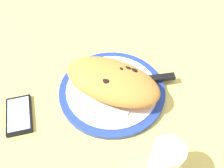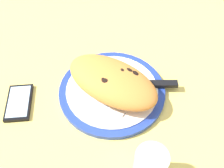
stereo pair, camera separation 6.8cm
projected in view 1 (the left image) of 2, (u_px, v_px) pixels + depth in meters
The scene contains 7 objects.
ground_plane at pixel (112, 96), 72.64cm from camera, with size 150.00×150.00×3.00cm, color #EACC60.
plate at pixel (112, 91), 70.83cm from camera, with size 29.39×29.39×1.72cm.
calzone at pixel (111, 80), 67.58cm from camera, with size 27.02×15.28×6.69cm.
fork at pixel (104, 103), 66.87cm from camera, with size 17.46×2.42×0.40cm.
knife at pixel (147, 80), 71.49cm from camera, with size 19.39×15.07×1.20cm.
smartphone at pixel (19, 115), 66.18cm from camera, with size 12.52×12.92×1.16cm.
water_glass at pixel (165, 161), 54.33cm from camera, with size 6.72×6.72×10.31cm.
Camera 1 is at (19.90, -38.29, 57.03)cm, focal length 40.86 mm.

